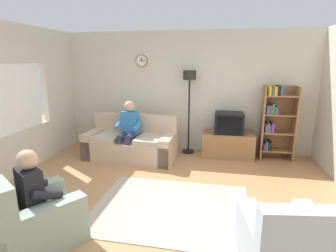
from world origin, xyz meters
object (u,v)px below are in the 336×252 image
object	(u,v)px
tv_stand	(228,144)
tv	(229,123)
armchair_near_window	(35,219)
bookshelf	(276,120)
floor_lamp	(189,89)
armchair_near_bookshelf	(287,248)
person_on_couch	(128,127)
person_in_left_armchair	(40,191)
couch	(131,144)

from	to	relation	value
tv_stand	tv	xyz separation A→B (m)	(-0.00, -0.02, 0.49)
armchair_near_window	bookshelf	bearing A→B (deg)	46.87
floor_lamp	tv	bearing A→B (deg)	-8.01
armchair_near_window	armchair_near_bookshelf	bearing A→B (deg)	0.92
armchair_near_bookshelf	tv_stand	bearing A→B (deg)	98.29
armchair_near_bookshelf	person_on_couch	world-z (taller)	person_on_couch
bookshelf	armchair_near_window	world-z (taller)	bookshelf
armchair_near_bookshelf	floor_lamp	bearing A→B (deg)	111.81
tv_stand	floor_lamp	size ratio (longest dim) A/B	0.59
tv	floor_lamp	bearing A→B (deg)	171.99
armchair_near_window	person_in_left_armchair	bearing A→B (deg)	56.13
bookshelf	floor_lamp	size ratio (longest dim) A/B	0.85
armchair_near_window	armchair_near_bookshelf	xyz separation A→B (m)	(2.72, 0.04, 0.00)
bookshelf	person_on_couch	world-z (taller)	bookshelf
couch	tv_stand	distance (m)	2.11
couch	bookshelf	bearing A→B (deg)	10.34
couch	bookshelf	xyz separation A→B (m)	(3.00, 0.55, 0.52)
couch	armchair_near_bookshelf	size ratio (longest dim) A/B	1.97
tv_stand	floor_lamp	bearing A→B (deg)	173.56
person_on_couch	tv	bearing A→B (deg)	15.24
tv	armchair_near_bookshelf	bearing A→B (deg)	-81.65
floor_lamp	armchair_near_window	xyz separation A→B (m)	(-1.36, -3.43, -1.16)
person_in_left_armchair	couch	bearing A→B (deg)	87.18
person_on_couch	person_in_left_armchair	bearing A→B (deg)	-92.67
couch	floor_lamp	distance (m)	1.73
bookshelf	couch	bearing A→B (deg)	-169.66
floor_lamp	person_in_left_armchair	size ratio (longest dim) A/B	1.65
bookshelf	armchair_near_bookshelf	size ratio (longest dim) A/B	1.59
tv	person_in_left_armchair	xyz separation A→B (m)	(-2.19, -3.24, -0.16)
armchair_near_window	floor_lamp	bearing A→B (deg)	68.39
armchair_near_window	person_on_couch	world-z (taller)	person_on_couch
armchair_near_bookshelf	person_in_left_armchair	distance (m)	2.69
person_on_couch	person_in_left_armchair	distance (m)	2.68
couch	person_on_couch	distance (m)	0.40
couch	armchair_near_window	world-z (taller)	same
tv	person_on_couch	distance (m)	2.14
tv	armchair_near_bookshelf	xyz separation A→B (m)	(0.48, -3.27, -0.47)
floor_lamp	bookshelf	bearing A→B (deg)	-0.86
bookshelf	armchair_near_window	bearing A→B (deg)	-133.13
floor_lamp	armchair_near_bookshelf	world-z (taller)	floor_lamp
couch	person_on_couch	xyz separation A→B (m)	(-0.01, -0.11, 0.39)
couch	armchair_near_bookshelf	distance (m)	3.78
tv_stand	armchair_near_bookshelf	size ratio (longest dim) A/B	1.12
tv_stand	person_in_left_armchair	size ratio (longest dim) A/B	0.98
couch	bookshelf	world-z (taller)	bookshelf
couch	floor_lamp	size ratio (longest dim) A/B	1.05
floor_lamp	armchair_near_bookshelf	size ratio (longest dim) A/B	1.88
person_in_left_armchair	tv_stand	bearing A→B (deg)	56.14
tv_stand	bookshelf	bearing A→B (deg)	4.29
couch	floor_lamp	world-z (taller)	floor_lamp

